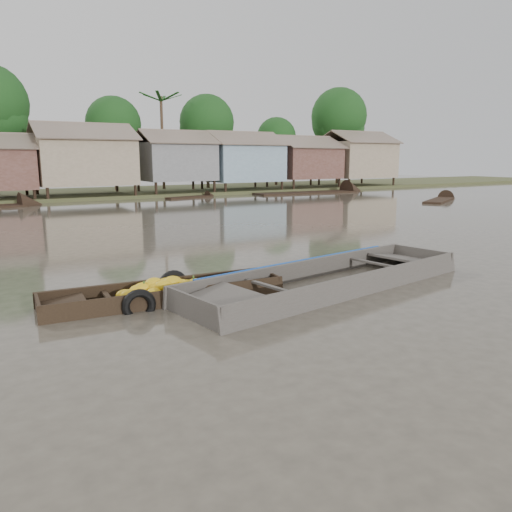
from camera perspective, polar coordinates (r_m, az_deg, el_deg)
ground at (r=10.34m, az=3.56°, el=-5.32°), size 120.00×120.00×0.00m
riverbank at (r=40.95m, az=-19.09°, el=10.79°), size 120.00×12.47×10.22m
banana_boat at (r=10.63m, az=-10.63°, el=-4.33°), size 5.10×1.55×0.72m
viewer_boat at (r=11.63m, az=8.44°, el=-3.22°), size 7.85×3.16×0.61m
distant_boats at (r=34.77m, az=-8.61°, el=6.15°), size 46.11×13.74×0.35m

